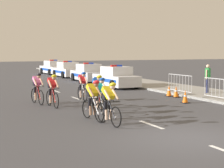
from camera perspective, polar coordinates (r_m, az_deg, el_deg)
The scene contains 21 objects.
ground_plane at distance 11.63m, azimuth 11.59°, elevation -8.01°, with size 160.00×160.00×0.00m, color #424247.
sidewalk_slab at distance 27.33m, azimuth 7.24°, elevation -0.30°, with size 3.93×60.00×0.12m, color gray.
kerb_edge at distance 26.39m, azimuth 3.76°, elevation -0.45°, with size 0.16×60.00×0.13m, color #9E9E99.
lane_markings_centre at distance 18.80m, azimuth -3.36°, elevation -2.89°, with size 0.14×21.60×0.01m.
cyclist_lead at distance 13.18m, azimuth -0.47°, elevation -2.88°, with size 0.45×1.72×1.56m.
cyclist_second at distance 14.12m, azimuth -2.89°, elevation -2.35°, with size 0.45×1.72×1.56m.
cyclist_third at distance 15.48m, azimuth -1.87°, elevation -1.69°, with size 0.42×1.72×1.56m.
cyclist_fourth at distance 16.96m, azimuth -2.24°, elevation -1.09°, with size 0.43×1.72×1.56m.
cyclist_fifth at distance 17.59m, azimuth -9.00°, elevation -0.93°, with size 0.43×1.72×1.56m.
cyclist_sixth at distance 18.75m, azimuth -11.22°, elevation -0.59°, with size 0.45×1.72×1.56m.
cyclist_seventh at distance 19.49m, azimuth -4.50°, elevation -0.30°, with size 0.44×1.72×1.56m.
police_car_nearest at distance 26.76m, azimuth 0.58°, elevation 0.96°, with size 2.06×4.43×1.59m.
police_car_second at distance 31.78m, azimuth -3.60°, elevation 1.61°, with size 2.03×4.41×1.59m.
police_car_third at distance 37.17m, azimuth -6.74°, elevation 2.09°, with size 2.05×4.43×1.59m.
police_car_furthest at distance 42.01m, azimuth -8.85°, elevation 2.41°, with size 2.20×4.50×1.59m.
crowd_barrier_middle at distance 19.85m, azimuth 15.93°, elevation -0.79°, with size 0.55×2.32×1.07m.
crowd_barrier_rear at distance 22.57m, azimuth 10.19°, elevation 0.02°, with size 0.53×2.32×1.07m.
traffic_cone_near at distance 21.71m, azimuth 8.61°, elevation -1.04°, with size 0.36×0.36×0.64m.
traffic_cone_mid at distance 19.10m, azimuth 11.01°, elevation -1.92°, with size 0.36×0.36×0.64m.
traffic_cone_far at distance 21.33m, azimuth 9.65°, elevation -1.17°, with size 0.36×0.36×0.64m.
spectator_middle at distance 22.88m, azimuth 14.26°, elevation 1.11°, with size 0.48×0.38×1.68m.
Camera 1 is at (-6.70, -9.13, 2.62)m, focal length 60.53 mm.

